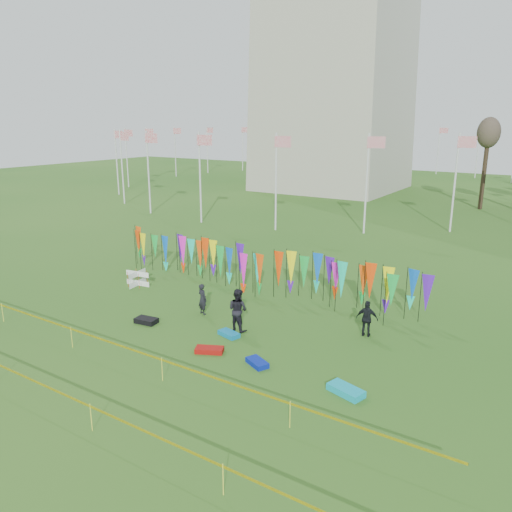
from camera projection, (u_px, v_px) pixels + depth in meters
The scene contains 14 objects.
ground at pixel (162, 334), 21.64m from camera, with size 160.00×160.00×0.00m, color #255618.
flagpole_ring at pixel (333, 159), 66.80m from camera, with size 57.40×56.16×8.00m.
banner_row at pixel (254, 264), 26.63m from camera, with size 18.64×0.64×2.43m.
caution_tape_near at pixel (103, 341), 19.14m from camera, with size 26.00×0.02×0.90m.
caution_tape_far at pixel (23, 377), 16.44m from camera, with size 26.00×0.02×0.90m.
box_kite at pixel (138, 278), 27.81m from camera, with size 0.77×0.77×0.85m.
person_left at pixel (202, 299), 23.67m from camera, with size 0.55×0.40×1.51m, color black.
person_mid at pixel (238, 310), 21.78m from camera, with size 0.93×0.57×1.91m, color black.
person_right at pixel (367, 319), 21.21m from camera, with size 0.93×0.53×1.59m, color black.
kite_bag_turquoise at pixel (229, 334), 21.38m from camera, with size 0.96×0.48×0.19m, color #0B7BB0.
kite_bag_blue at pixel (257, 363), 18.84m from camera, with size 0.95×0.50×0.20m, color #0A20A3.
kite_bag_red at pixel (209, 350), 19.88m from camera, with size 1.11×0.51×0.20m, color #A90F0B.
kite_bag_black at pixel (146, 321), 22.76m from camera, with size 1.00×0.58×0.23m, color black.
kite_bag_teal at pixel (346, 390), 16.86m from camera, with size 1.25×0.60×0.24m, color #0EADC5.
Camera 1 is at (14.30, -14.55, 8.95)m, focal length 35.00 mm.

